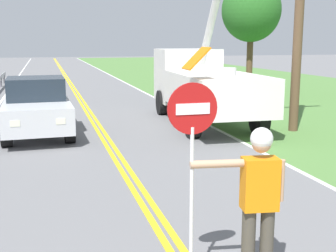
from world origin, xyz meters
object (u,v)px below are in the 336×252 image
at_px(stop_sign_paddle, 192,140).
at_px(utility_bucket_truck, 202,80).
at_px(oncoming_sedan_nearest, 37,107).
at_px(flagger_worker, 258,195).
at_px(roadside_tree_verge, 251,11).

relative_size(stop_sign_paddle, utility_bucket_truck, 0.34).
distance_m(stop_sign_paddle, oncoming_sedan_nearest, 9.29).
distance_m(flagger_worker, roadside_tree_verge, 18.93).
xyz_separation_m(stop_sign_paddle, roadside_tree_verge, (8.75, 16.75, 2.56)).
xyz_separation_m(utility_bucket_truck, roadside_tree_verge, (5.06, 6.80, 2.85)).
relative_size(oncoming_sedan_nearest, roadside_tree_verge, 0.70).
xyz_separation_m(flagger_worker, utility_bucket_truck, (2.93, 10.06, 0.38)).
relative_size(stop_sign_paddle, roadside_tree_verge, 0.39).
distance_m(flagger_worker, oncoming_sedan_nearest, 9.54).
bearing_deg(utility_bucket_truck, oncoming_sedan_nearest, -170.96).
relative_size(utility_bucket_truck, oncoming_sedan_nearest, 1.66).
height_order(flagger_worker, roadside_tree_verge, roadside_tree_verge).
xyz_separation_m(flagger_worker, stop_sign_paddle, (-0.76, 0.11, 0.66)).
xyz_separation_m(stop_sign_paddle, oncoming_sedan_nearest, (-1.78, 9.08, -0.88)).
relative_size(flagger_worker, oncoming_sedan_nearest, 0.44).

